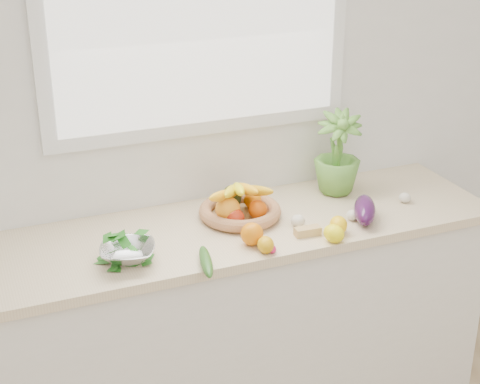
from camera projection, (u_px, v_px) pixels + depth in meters
name	position (u px, v px, depth m)	size (l,w,h in m)	color
back_wall	(199.00, 98.00, 3.02)	(4.50, 0.02, 2.70)	white
counter_cabinet	(227.00, 325.00, 3.13)	(2.20, 0.58, 0.86)	silver
countertop	(227.00, 231.00, 2.95)	(2.24, 0.62, 0.04)	beige
window_frame	(198.00, 0.00, 2.85)	(1.30, 0.03, 1.10)	white
window_pane	(200.00, 0.00, 2.83)	(1.18, 0.01, 0.98)	white
orange_loose	(252.00, 234.00, 2.78)	(0.09, 0.09, 0.09)	orange
lemon_a	(266.00, 245.00, 2.73)	(0.06, 0.08, 0.06)	#D4950B
lemon_b	(338.00, 225.00, 2.88)	(0.07, 0.09, 0.07)	yellow
lemon_c	(334.00, 234.00, 2.81)	(0.07, 0.09, 0.07)	#FFEC0D
apple	(235.00, 218.00, 2.93)	(0.08, 0.08, 0.08)	#B2280E
ginger	(308.00, 231.00, 2.87)	(0.10, 0.04, 0.03)	tan
garlic_a	(298.00, 221.00, 2.94)	(0.06, 0.06, 0.05)	beige
garlic_b	(405.00, 198.00, 3.15)	(0.05, 0.05, 0.04)	beige
garlic_c	(353.00, 215.00, 2.99)	(0.05, 0.05, 0.04)	silver
eggplant	(365.00, 210.00, 2.98)	(0.09, 0.23, 0.09)	#36103B
cucumber	(206.00, 261.00, 2.63)	(0.04, 0.23, 0.04)	#2A5318
radish	(272.00, 249.00, 2.73)	(0.03, 0.03, 0.03)	#E21C58
potted_herb	(338.00, 152.00, 3.18)	(0.20, 0.20, 0.36)	#5B9937
fruit_basket	(239.00, 207.00, 3.00)	(0.41, 0.41, 0.18)	tan
colander_with_spinach	(127.00, 248.00, 2.66)	(0.25, 0.25, 0.11)	silver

